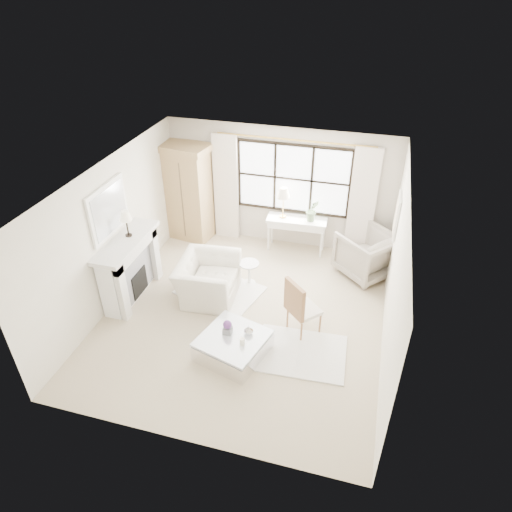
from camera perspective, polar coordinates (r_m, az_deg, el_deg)
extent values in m
plane|color=#C3B091|center=(8.55, -1.50, -7.32)|extent=(5.50, 5.50, 0.00)
plane|color=white|center=(7.09, -1.81, 9.46)|extent=(5.50, 5.50, 0.00)
plane|color=beige|center=(10.07, 2.95, 8.55)|extent=(5.00, 0.00, 5.00)
plane|color=beige|center=(5.78, -9.81, -14.22)|extent=(5.00, 0.00, 5.00)
plane|color=silver|center=(8.71, -17.61, 2.67)|extent=(0.00, 5.50, 5.50)
plane|color=white|center=(7.51, 16.96, -2.51)|extent=(0.00, 5.50, 5.50)
cube|color=white|center=(9.90, 4.68, 9.60)|extent=(2.40, 0.02, 1.50)
cylinder|color=#B18B3D|center=(9.53, 4.85, 14.26)|extent=(3.30, 0.04, 0.04)
cube|color=silver|center=(10.33, -3.77, 8.48)|extent=(0.55, 0.10, 2.47)
cube|color=silver|center=(9.84, 13.12, 6.32)|extent=(0.55, 0.10, 2.47)
cube|color=silver|center=(9.00, -15.66, -1.66)|extent=(0.34, 1.50, 1.18)
cube|color=#A7A7AE|center=(8.95, -14.66, -2.14)|extent=(0.03, 1.22, 0.97)
cube|color=black|center=(9.07, -14.42, -3.24)|extent=(0.06, 0.52, 0.50)
cube|color=silver|center=(8.65, -16.05, 1.72)|extent=(0.58, 1.66, 0.08)
cube|color=white|center=(8.46, -17.99, 5.49)|extent=(0.05, 1.15, 0.95)
cube|color=silver|center=(8.45, -17.81, 5.47)|extent=(0.02, 1.00, 0.80)
cube|color=silver|center=(8.87, 17.20, 4.82)|extent=(0.04, 0.62, 0.82)
cube|color=beige|center=(8.87, 17.07, 4.84)|extent=(0.01, 0.52, 0.72)
cylinder|color=black|center=(8.73, -15.63, 2.53)|extent=(0.12, 0.12, 0.03)
cylinder|color=black|center=(8.65, -15.79, 3.47)|extent=(0.03, 0.03, 0.30)
cone|color=#EDE3C2|center=(8.54, -16.03, 4.87)|extent=(0.22, 0.22, 0.18)
cube|color=tan|center=(10.51, -8.55, 7.50)|extent=(1.08, 0.75, 2.10)
cube|color=tan|center=(10.08, -9.09, 13.24)|extent=(1.22, 0.87, 0.14)
cube|color=white|center=(10.03, 5.10, 4.05)|extent=(1.26, 0.48, 0.14)
cube|color=white|center=(9.99, 5.12, 4.50)|extent=(1.32, 0.52, 0.06)
cylinder|color=gold|center=(10.02, 3.36, 4.98)|extent=(0.14, 0.14, 0.03)
cylinder|color=gold|center=(9.91, 3.41, 6.23)|extent=(0.02, 0.02, 0.46)
cone|color=beige|center=(9.77, 3.47, 7.90)|extent=(0.28, 0.28, 0.22)
imported|color=#5A744D|center=(9.82, 7.07, 5.67)|extent=(0.33, 0.30, 0.50)
cylinder|color=white|center=(9.29, -0.85, -3.38)|extent=(0.26, 0.26, 0.03)
cylinder|color=white|center=(9.15, -0.86, -2.20)|extent=(0.06, 0.06, 0.44)
cylinder|color=white|center=(9.01, -0.88, -0.96)|extent=(0.40, 0.40, 0.03)
cube|color=white|center=(9.13, -4.51, -4.26)|extent=(1.79, 1.46, 0.03)
cube|color=white|center=(7.84, 5.58, -11.96)|extent=(1.55, 1.20, 0.03)
imported|color=beige|center=(8.80, -6.07, -2.88)|extent=(1.15, 1.29, 0.79)
imported|color=gray|center=(9.61, 13.67, 0.25)|extent=(1.45, 1.45, 0.95)
cube|color=silver|center=(7.98, 6.08, -6.72)|extent=(0.66, 0.66, 0.07)
cube|color=#996840|center=(7.66, 4.82, -5.47)|extent=(0.38, 0.37, 0.60)
cube|color=silver|center=(7.71, -2.87, -11.29)|extent=(1.23, 1.23, 0.32)
cube|color=silver|center=(7.57, -2.91, -10.21)|extent=(1.23, 1.23, 0.04)
cube|color=slate|center=(7.60, -3.57, -9.25)|extent=(0.15, 0.15, 0.11)
sphere|color=#5A2D72|center=(7.52, -3.60, -8.55)|extent=(0.15, 0.15, 0.15)
cylinder|color=white|center=(7.39, -1.73, -10.61)|extent=(0.08, 0.08, 0.12)
imported|color=silver|center=(7.55, -0.93, -9.23)|extent=(0.16, 0.16, 0.16)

